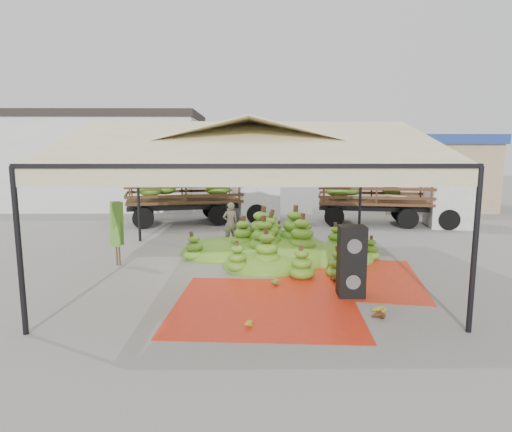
{
  "coord_description": "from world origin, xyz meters",
  "views": [
    {
      "loc": [
        0.05,
        -11.32,
        3.25
      ],
      "look_at": [
        0.2,
        1.5,
        1.3
      ],
      "focal_mm": 30.0,
      "sensor_mm": 36.0,
      "label": 1
    }
  ],
  "objects_px": {
    "banana_heap": "(279,236)",
    "vendor": "(230,223)",
    "truck_right": "(399,194)",
    "truck_left": "(209,191)",
    "speaker_stack": "(351,261)"
  },
  "relations": [
    {
      "from": "banana_heap",
      "to": "vendor",
      "type": "distance_m",
      "value": 2.48
    },
    {
      "from": "vendor",
      "to": "truck_right",
      "type": "bearing_deg",
      "value": -168.94
    },
    {
      "from": "banana_heap",
      "to": "truck_right",
      "type": "bearing_deg",
      "value": 45.73
    },
    {
      "from": "truck_left",
      "to": "truck_right",
      "type": "height_order",
      "value": "truck_left"
    },
    {
      "from": "vendor",
      "to": "truck_left",
      "type": "distance_m",
      "value": 4.92
    },
    {
      "from": "vendor",
      "to": "speaker_stack",
      "type": "bearing_deg",
      "value": 100.99
    },
    {
      "from": "banana_heap",
      "to": "vendor",
      "type": "xyz_separation_m",
      "value": [
        -1.59,
        1.9,
        0.08
      ]
    },
    {
      "from": "vendor",
      "to": "truck_left",
      "type": "relative_size",
      "value": 0.21
    },
    {
      "from": "speaker_stack",
      "to": "vendor",
      "type": "xyz_separation_m",
      "value": [
        -2.98,
        5.52,
        -0.06
      ]
    },
    {
      "from": "truck_right",
      "to": "truck_left",
      "type": "bearing_deg",
      "value": -174.84
    },
    {
      "from": "truck_left",
      "to": "banana_heap",
      "type": "bearing_deg",
      "value": -80.39
    },
    {
      "from": "banana_heap",
      "to": "speaker_stack",
      "type": "height_order",
      "value": "speaker_stack"
    },
    {
      "from": "speaker_stack",
      "to": "banana_heap",
      "type": "bearing_deg",
      "value": 112.36
    },
    {
      "from": "speaker_stack",
      "to": "truck_left",
      "type": "bearing_deg",
      "value": 113.67
    },
    {
      "from": "vendor",
      "to": "truck_right",
      "type": "distance_m",
      "value": 8.29
    }
  ]
}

